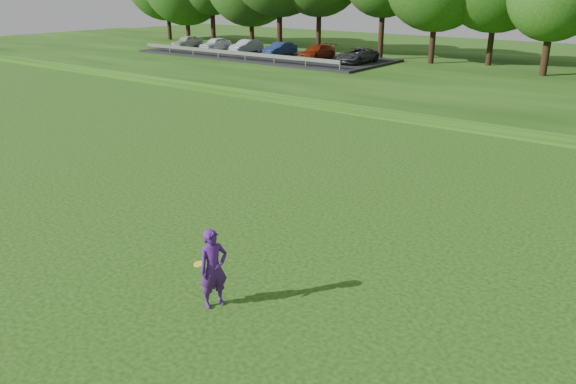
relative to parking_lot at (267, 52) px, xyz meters
The scene contains 5 objects.
ground 40.28m from the parking_lot, 54.61° to the right, with size 140.00×140.00×0.00m, color #133B0B.
berm 23.36m from the parking_lot, ahead, with size 130.00×30.00×0.60m, color #133B0B.
walking_path 26.63m from the parking_lot, 28.81° to the right, with size 130.00×1.60×0.04m, color gray.
parking_lot is the anchor object (origin of this frame).
woman 41.16m from the parking_lot, 52.32° to the right, with size 0.65×0.77×1.82m.
Camera 1 is at (9.76, -7.44, 6.73)m, focal length 35.00 mm.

